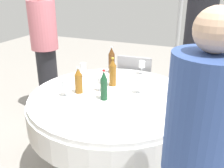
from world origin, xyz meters
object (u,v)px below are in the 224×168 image
(wine_glass_west, at_px, (142,65))
(person_front, at_px, (196,165))
(plate_inner, at_px, (163,88))
(wine_glass_north, at_px, (140,82))
(dining_table, at_px, (112,110))
(person_outer, at_px, (45,48))
(bottle_dark_green_south, at_px, (104,86))
(plate_mid, at_px, (95,119))
(wine_glass_mid, at_px, (65,84))
(bottle_brown_front, at_px, (112,61))
(wine_glass_front, at_px, (83,67))
(person_east, at_px, (197,51))
(bottle_amber_outer, at_px, (79,81))
(wine_glass_right, at_px, (101,81))
(bottle_amber_east, at_px, (113,73))
(chair_right, at_px, (136,82))

(wine_glass_west, xyz_separation_m, person_front, (-1.43, -0.70, -0.01))
(wine_glass_west, xyz_separation_m, plate_inner, (-0.32, -0.31, -0.10))
(wine_glass_north, height_order, plate_inner, wine_glass_north)
(dining_table, relative_size, person_outer, 0.89)
(plate_inner, xyz_separation_m, person_front, (-1.12, -0.40, 0.09))
(bottle_dark_green_south, xyz_separation_m, plate_mid, (-0.34, -0.09, -0.12))
(wine_glass_mid, bearing_deg, bottle_brown_front, -10.19)
(wine_glass_front, bearing_deg, dining_table, -123.83)
(wine_glass_west, bearing_deg, person_east, -41.56)
(person_outer, bearing_deg, wine_glass_front, -87.71)
(bottle_dark_green_south, xyz_separation_m, wine_glass_mid, (-0.07, 0.34, -0.01))
(bottle_amber_outer, bearing_deg, wine_glass_right, -56.29)
(bottle_amber_east, xyz_separation_m, bottle_brown_front, (0.34, 0.15, 0.01))
(bottle_amber_east, bearing_deg, wine_glass_west, -21.87)
(dining_table, distance_m, person_outer, 1.45)
(wine_glass_mid, bearing_deg, person_outer, 44.24)
(bottle_amber_east, relative_size, plate_mid, 1.15)
(wine_glass_west, bearing_deg, bottle_dark_green_south, 171.15)
(wine_glass_mid, xyz_separation_m, plate_mid, (-0.27, -0.42, -0.10))
(plate_inner, height_order, person_front, person_front)
(dining_table, relative_size, plate_mid, 6.15)
(bottle_dark_green_south, relative_size, wine_glass_front, 1.76)
(dining_table, height_order, plate_inner, plate_inner)
(dining_table, relative_size, wine_glass_north, 10.09)
(bottle_amber_outer, height_order, bottle_brown_front, bottle_brown_front)
(wine_glass_north, bearing_deg, person_front, -148.37)
(bottle_amber_east, bearing_deg, bottle_brown_front, 24.53)
(person_outer, xyz_separation_m, chair_right, (0.19, -1.17, -0.36))
(bottle_dark_green_south, relative_size, bottle_amber_east, 0.96)
(dining_table, xyz_separation_m, wine_glass_front, (0.30, 0.45, 0.26))
(wine_glass_front, distance_m, person_east, 1.37)
(dining_table, xyz_separation_m, plate_mid, (-0.45, -0.06, 0.15))
(person_outer, bearing_deg, dining_table, -90.00)
(wine_glass_north, bearing_deg, chair_right, 19.66)
(plate_mid, bearing_deg, person_east, -17.95)
(bottle_dark_green_south, xyz_separation_m, bottle_amber_east, (0.32, 0.05, 0.01))
(plate_inner, bearing_deg, bottle_amber_outer, 118.79)
(wine_glass_right, relative_size, plate_inner, 0.63)
(dining_table, distance_m, person_east, 1.37)
(wine_glass_north, bearing_deg, bottle_brown_front, 47.16)
(person_outer, xyz_separation_m, person_front, (-1.52, -2.02, -0.04))
(bottle_brown_front, relative_size, plate_inner, 1.32)
(wine_glass_front, distance_m, wine_glass_north, 0.68)
(bottle_dark_green_south, xyz_separation_m, bottle_brown_front, (0.65, 0.21, 0.01))
(wine_glass_west, bearing_deg, wine_glass_mid, 150.74)
(person_east, bearing_deg, plate_inner, -76.38)
(dining_table, height_order, plate_mid, plate_mid)
(wine_glass_right, height_order, plate_mid, wine_glass_right)
(dining_table, relative_size, bottle_brown_front, 5.10)
(wine_glass_mid, xyz_separation_m, plate_inner, (0.49, -0.76, -0.10))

